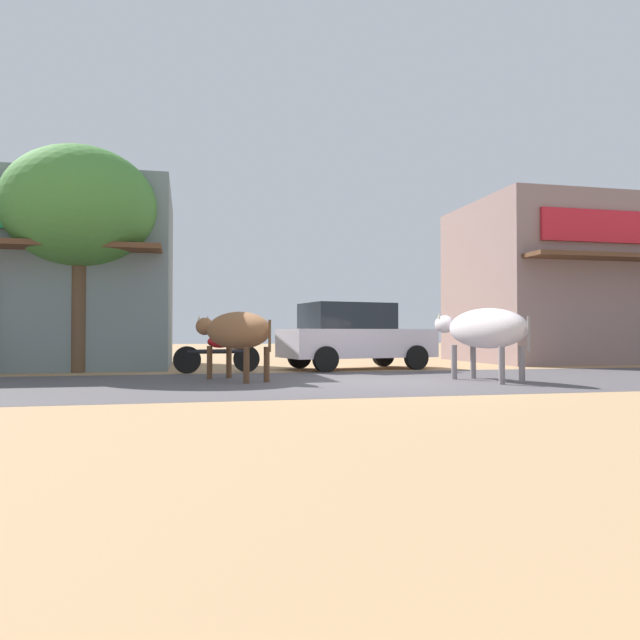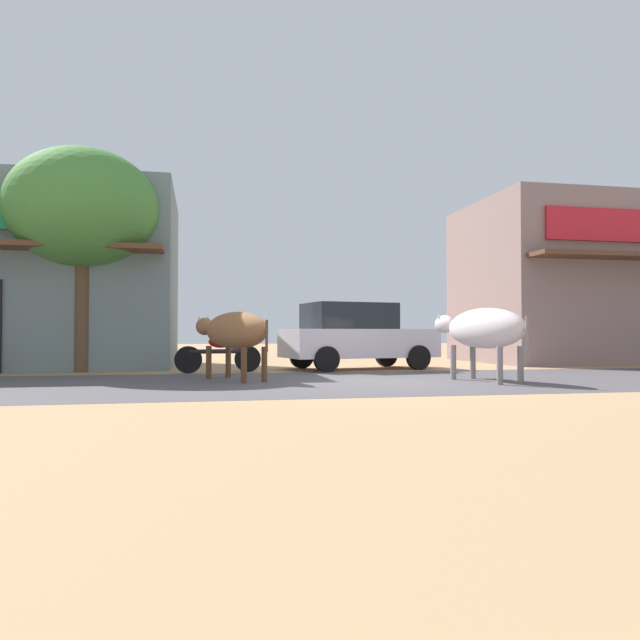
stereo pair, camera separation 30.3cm
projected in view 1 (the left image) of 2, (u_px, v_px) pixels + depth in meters
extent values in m
plane|color=tan|center=(380.00, 381.00, 11.19)|extent=(80.00, 80.00, 0.00)
cube|color=#504B4F|center=(380.00, 381.00, 11.19)|extent=(72.00, 5.47, 0.00)
cube|color=slate|center=(40.00, 278.00, 15.71)|extent=(6.68, 4.91, 4.71)
cube|color=#198C4C|center=(14.00, 208.00, 13.29)|extent=(5.34, 0.10, 0.90)
cube|color=brown|center=(8.00, 244.00, 12.89)|extent=(6.41, 0.90, 0.12)
cube|color=gray|center=(574.00, 284.00, 19.21)|extent=(7.03, 4.91, 4.96)
cube|color=red|center=(631.00, 227.00, 16.78)|extent=(5.62, 0.10, 0.90)
cylinder|color=brown|center=(79.00, 314.00, 13.66)|extent=(0.34, 0.34, 2.68)
ellipsoid|color=#458437|center=(80.00, 207.00, 13.72)|extent=(3.43, 3.43, 2.75)
cube|color=silver|center=(357.00, 343.00, 14.97)|extent=(4.00, 2.32, 0.70)
cube|color=#1E2328|center=(347.00, 316.00, 14.88)|extent=(2.31, 1.87, 0.64)
cylinder|color=black|center=(383.00, 355.00, 16.21)|extent=(0.62, 0.29, 0.60)
cylinder|color=black|center=(416.00, 357.00, 14.69)|extent=(0.62, 0.29, 0.60)
cylinder|color=black|center=(299.00, 357.00, 15.24)|extent=(0.62, 0.29, 0.60)
cylinder|color=black|center=(326.00, 359.00, 13.73)|extent=(0.62, 0.29, 0.60)
cylinder|color=black|center=(247.00, 359.00, 13.78)|extent=(0.61, 0.18, 0.61)
cylinder|color=black|center=(187.00, 360.00, 13.27)|extent=(0.61, 0.18, 0.61)
cylinder|color=black|center=(217.00, 351.00, 13.53)|extent=(1.36, 0.32, 0.10)
ellipsoid|color=#A51419|center=(220.00, 342.00, 13.55)|extent=(0.59, 0.33, 0.28)
cylinder|color=black|center=(244.00, 339.00, 13.76)|extent=(0.06, 0.06, 0.60)
ellipsoid|color=#98633D|center=(237.00, 330.00, 11.35)|extent=(1.49, 2.11, 0.71)
ellipsoid|color=#98633D|center=(205.00, 326.00, 12.34)|extent=(0.50, 0.63, 0.36)
cone|color=beige|center=(199.00, 318.00, 12.31)|extent=(0.06, 0.06, 0.12)
cone|color=beige|center=(208.00, 318.00, 12.44)|extent=(0.06, 0.06, 0.12)
cylinder|color=brown|center=(210.00, 362.00, 11.71)|extent=(0.11, 0.11, 0.65)
cylinder|color=brown|center=(229.00, 362.00, 11.99)|extent=(0.11, 0.11, 0.65)
cylinder|color=brown|center=(246.00, 365.00, 10.69)|extent=(0.11, 0.11, 0.65)
cylinder|color=brown|center=(267.00, 364.00, 10.97)|extent=(0.11, 0.11, 0.65)
cylinder|color=brown|center=(270.00, 336.00, 10.53)|extent=(0.05, 0.05, 0.57)
ellipsoid|color=silver|center=(486.00, 328.00, 11.17)|extent=(1.10, 2.12, 0.75)
ellipsoid|color=silver|center=(445.00, 324.00, 12.31)|extent=(0.40, 0.61, 0.36)
cone|color=beige|center=(439.00, 315.00, 12.32)|extent=(0.06, 0.06, 0.12)
cone|color=beige|center=(447.00, 316.00, 12.41)|extent=(0.06, 0.06, 0.12)
cylinder|color=gray|center=(454.00, 362.00, 11.65)|extent=(0.11, 0.11, 0.67)
cylinder|color=gray|center=(473.00, 362.00, 11.85)|extent=(0.11, 0.11, 0.67)
cylinder|color=gray|center=(502.00, 365.00, 10.46)|extent=(0.11, 0.11, 0.67)
cylinder|color=gray|center=(522.00, 365.00, 10.66)|extent=(0.11, 0.11, 0.67)
cylinder|color=gray|center=(529.00, 334.00, 10.21)|extent=(0.05, 0.05, 0.60)
cylinder|color=#3F3F47|center=(573.00, 351.00, 16.89)|extent=(0.14, 0.14, 0.76)
cylinder|color=#3F3F47|center=(577.00, 352.00, 16.72)|extent=(0.14, 0.14, 0.76)
cube|color=maroon|center=(575.00, 328.00, 16.82)|extent=(0.47, 0.40, 0.54)
sphere|color=tan|center=(574.00, 315.00, 16.83)|extent=(0.21, 0.21, 0.21)
cylinder|color=maroon|center=(569.00, 328.00, 17.07)|extent=(0.09, 0.09, 0.49)
cylinder|color=maroon|center=(580.00, 327.00, 16.57)|extent=(0.09, 0.09, 0.49)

